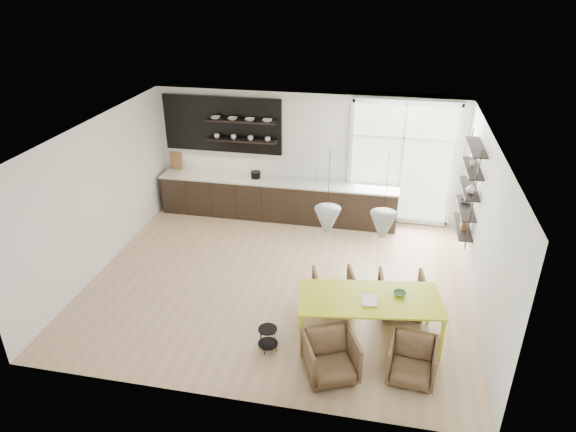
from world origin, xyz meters
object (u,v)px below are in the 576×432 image
(armchair_back_left, at_px, (334,289))
(armchair_back_right, at_px, (401,294))
(dining_table, at_px, (370,301))
(wire_stool, at_px, (268,336))
(armchair_front_left, at_px, (330,357))
(armchair_front_right, at_px, (412,361))

(armchair_back_left, xyz_separation_m, armchair_back_right, (1.16, 0.01, 0.03))
(armchair_back_right, bearing_deg, dining_table, 51.21)
(armchair_back_right, relative_size, wire_stool, 1.92)
(armchair_back_left, height_order, wire_stool, armchair_back_left)
(armchair_front_left, xyz_separation_m, armchair_front_right, (1.16, 0.18, -0.03))
(armchair_back_right, height_order, armchair_front_right, armchair_back_right)
(armchair_front_left, bearing_deg, wire_stool, 136.74)
(dining_table, height_order, armchair_back_left, dining_table)
(armchair_back_right, distance_m, armchair_front_right, 1.59)
(dining_table, xyz_separation_m, armchair_back_left, (-0.65, 0.84, -0.43))
(armchair_front_left, height_order, wire_stool, armchair_front_left)
(dining_table, height_order, armchair_back_right, dining_table)
(armchair_front_left, xyz_separation_m, wire_stool, (-1.02, 0.36, -0.08))
(armchair_front_left, bearing_deg, dining_table, 38.40)
(armchair_back_left, relative_size, armchair_back_right, 0.91)
(armchair_front_left, bearing_deg, armchair_front_right, -14.61)
(armchair_back_right, xyz_separation_m, armchair_front_left, (-1.00, -1.77, -0.01))
(armchair_back_left, xyz_separation_m, armchair_front_right, (1.32, -1.57, -0.01))
(wire_stool, bearing_deg, armchair_front_right, -4.75)
(dining_table, distance_m, armchair_front_right, 1.08)
(armchair_back_right, height_order, wire_stool, armchair_back_right)
(armchair_back_left, distance_m, armchair_front_right, 2.05)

